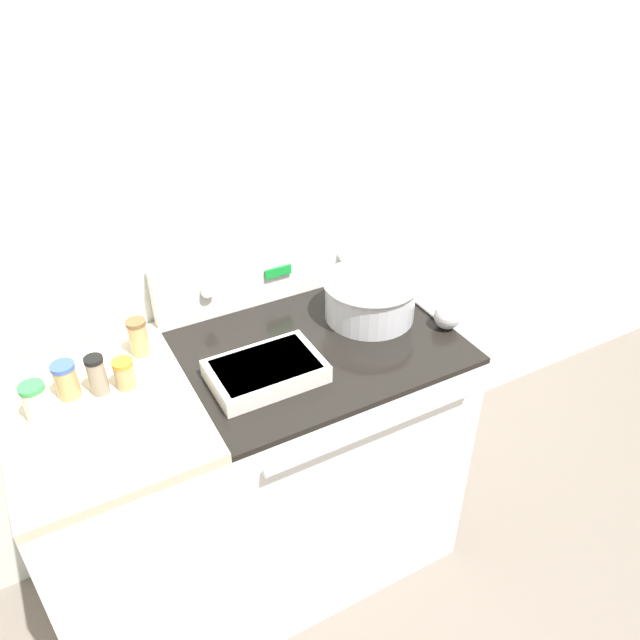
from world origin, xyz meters
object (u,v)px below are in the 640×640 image
at_px(spice_jar_black_cap, 97,375).
at_px(spice_jar_green_cap, 36,402).
at_px(ladle, 445,315).
at_px(spice_jar_blue_cap, 66,380).
at_px(spice_jar_orange_cap, 124,374).
at_px(mixing_bowl, 370,296).
at_px(casserole_dish, 266,370).
at_px(spice_jar_brown_cap, 138,337).

height_order(spice_jar_black_cap, spice_jar_green_cap, spice_jar_black_cap).
relative_size(ladle, spice_jar_green_cap, 2.79).
bearing_deg(spice_jar_black_cap, spice_jar_blue_cap, 161.48).
xyz_separation_m(ladle, spice_jar_blue_cap, (-1.07, 0.20, 0.03)).
bearing_deg(spice_jar_orange_cap, mixing_bowl, -0.79).
height_order(spice_jar_orange_cap, spice_jar_green_cap, spice_jar_green_cap).
height_order(casserole_dish, ladle, ladle).
bearing_deg(spice_jar_orange_cap, spice_jar_green_cap, -174.51).
bearing_deg(spice_jar_green_cap, mixing_bowl, 0.63).
height_order(ladle, spice_jar_black_cap, spice_jar_black_cap).
bearing_deg(casserole_dish, mixing_bowl, 16.99).
bearing_deg(spice_jar_brown_cap, casserole_dish, -43.99).
bearing_deg(spice_jar_black_cap, spice_jar_brown_cap, 39.85).
xyz_separation_m(casserole_dish, spice_jar_brown_cap, (-0.27, 0.26, 0.04)).
height_order(ladle, spice_jar_brown_cap, spice_jar_brown_cap).
bearing_deg(spice_jar_green_cap, spice_jar_orange_cap, 5.49).
xyz_separation_m(ladle, spice_jar_orange_cap, (-0.93, 0.17, 0.02)).
relative_size(casserole_dish, spice_jar_green_cap, 2.84).
relative_size(mixing_bowl, casserole_dish, 0.98).
relative_size(mixing_bowl, spice_jar_brown_cap, 2.66).
distance_m(casserole_dish, ladle, 0.59).
height_order(spice_jar_orange_cap, spice_jar_blue_cap, spice_jar_blue_cap).
bearing_deg(spice_jar_green_cap, casserole_dish, -11.54).
xyz_separation_m(spice_jar_brown_cap, spice_jar_black_cap, (-0.14, -0.12, 0.00)).
bearing_deg(ladle, casserole_dish, 177.19).
bearing_deg(spice_jar_brown_cap, spice_jar_black_cap, -140.15).
xyz_separation_m(spice_jar_black_cap, spice_jar_green_cap, (-0.16, -0.03, -0.00)).
bearing_deg(spice_jar_green_cap, spice_jar_black_cap, 11.21).
xyz_separation_m(mixing_bowl, spice_jar_green_cap, (-0.98, -0.01, -0.01)).
xyz_separation_m(spice_jar_brown_cap, spice_jar_orange_cap, (-0.07, -0.13, -0.01)).
height_order(ladle, spice_jar_orange_cap, spice_jar_orange_cap).
bearing_deg(ladle, spice_jar_black_cap, 170.04).
height_order(casserole_dish, spice_jar_brown_cap, spice_jar_brown_cap).
height_order(mixing_bowl, casserole_dish, mixing_bowl).
bearing_deg(spice_jar_black_cap, spice_jar_green_cap, -168.79).
relative_size(casserole_dish, spice_jar_brown_cap, 2.73).
bearing_deg(mixing_bowl, spice_jar_blue_cap, 177.14).
distance_m(spice_jar_orange_cap, spice_jar_black_cap, 0.07).
relative_size(mixing_bowl, spice_jar_black_cap, 2.63).
bearing_deg(mixing_bowl, spice_jar_orange_cap, 179.21).
height_order(casserole_dish, spice_jar_black_cap, spice_jar_black_cap).
relative_size(casserole_dish, ladle, 1.02).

